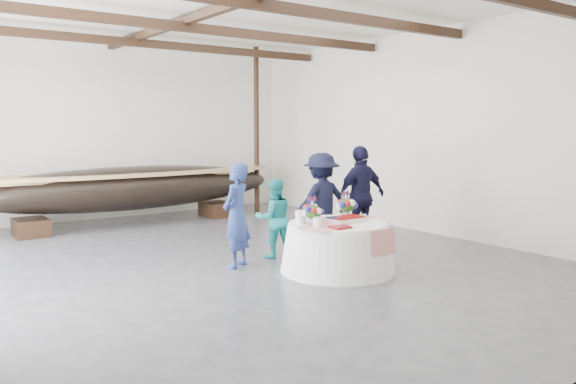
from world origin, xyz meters
TOP-DOWN VIEW (x-y plane):
  - floor at (0.00, 0.00)m, footprint 10.00×12.00m
  - wall_back at (0.00, 6.00)m, footprint 10.00×0.02m
  - wall_front at (0.00, -6.00)m, footprint 10.00×0.02m
  - wall_right at (5.00, 0.00)m, footprint 0.02×12.00m
  - pavilion_structure at (0.00, 0.79)m, footprint 9.80×11.76m
  - longboat_display at (-0.06, 4.54)m, footprint 7.62×1.52m
  - banquet_table at (1.14, -1.60)m, footprint 1.90×1.90m
  - tabletop_items at (1.12, -1.45)m, footprint 1.83×1.12m
  - guest_woman_blue at (-0.08, -0.40)m, footprint 0.78×0.72m
  - guest_woman_teal at (0.85, -0.18)m, footprint 0.83×0.73m
  - guest_man_left at (1.97, -0.15)m, footprint 1.26×0.78m
  - guest_man_right at (2.83, -0.35)m, footprint 1.18×0.51m

SIDE VIEW (x-z plane):
  - floor at x=0.00m, z-range -0.01..0.01m
  - banquet_table at x=1.14m, z-range 0.00..0.81m
  - guest_woman_teal at x=0.85m, z-range 0.00..1.44m
  - guest_woman_blue at x=-0.08m, z-range 0.00..1.78m
  - longboat_display at x=-0.06m, z-range 0.20..1.63m
  - guest_man_left at x=1.97m, z-range 0.00..1.88m
  - tabletop_items at x=1.12m, z-range 0.76..1.16m
  - guest_man_right at x=2.83m, z-range 0.00..2.00m
  - wall_back at x=0.00m, z-range 0.00..4.50m
  - wall_front at x=0.00m, z-range 0.00..4.50m
  - wall_right at x=5.00m, z-range 0.00..4.50m
  - pavilion_structure at x=0.00m, z-range 1.75..6.25m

